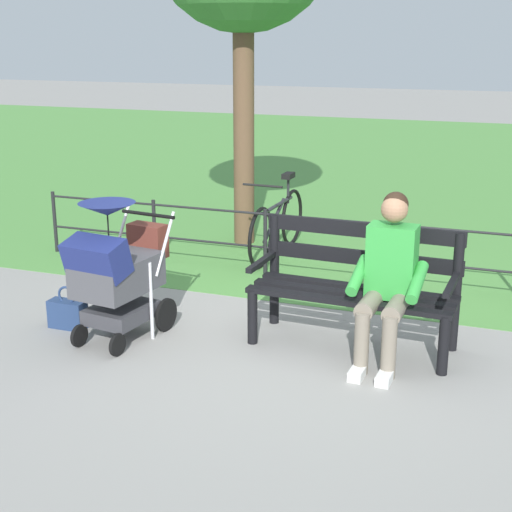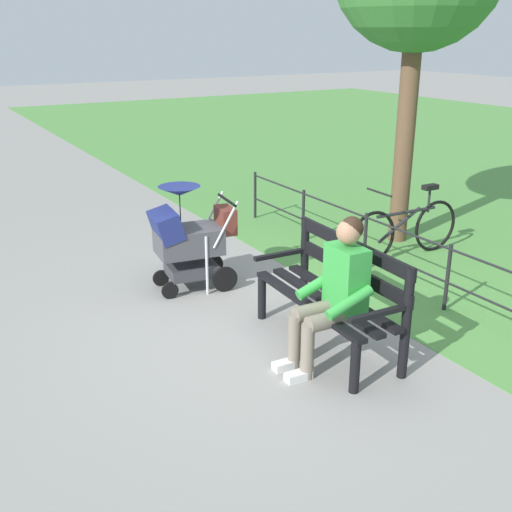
{
  "view_description": "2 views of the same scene",
  "coord_description": "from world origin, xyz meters",
  "px_view_note": "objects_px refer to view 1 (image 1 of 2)",
  "views": [
    {
      "loc": [
        -1.81,
        5.35,
        2.38
      ],
      "look_at": [
        0.16,
        0.03,
        0.69
      ],
      "focal_mm": 52.19,
      "sensor_mm": 36.0,
      "label": 1
    },
    {
      "loc": [
        -4.59,
        3.0,
        2.66
      ],
      "look_at": [
        0.13,
        0.24,
        0.66
      ],
      "focal_mm": 43.46,
      "sensor_mm": 36.0,
      "label": 2
    }
  ],
  "objects_px": {
    "stroller": "(117,269)",
    "bicycle": "(277,224)",
    "park_bench": "(356,281)",
    "person_on_bench": "(388,275)",
    "handbag": "(68,313)"
  },
  "relations": [
    {
      "from": "stroller",
      "to": "bicycle",
      "type": "height_order",
      "value": "stroller"
    },
    {
      "from": "stroller",
      "to": "park_bench",
      "type": "bearing_deg",
      "value": -162.06
    },
    {
      "from": "person_on_bench",
      "to": "bicycle",
      "type": "bearing_deg",
      "value": -54.84
    },
    {
      "from": "stroller",
      "to": "bicycle",
      "type": "bearing_deg",
      "value": -98.92
    },
    {
      "from": "park_bench",
      "to": "stroller",
      "type": "height_order",
      "value": "stroller"
    },
    {
      "from": "park_bench",
      "to": "bicycle",
      "type": "relative_size",
      "value": 0.98
    },
    {
      "from": "park_bench",
      "to": "handbag",
      "type": "bearing_deg",
      "value": 12.59
    },
    {
      "from": "park_bench",
      "to": "person_on_bench",
      "type": "xyz_separation_m",
      "value": [
        -0.29,
        0.22,
        0.15
      ]
    },
    {
      "from": "park_bench",
      "to": "bicycle",
      "type": "bearing_deg",
      "value": -57.25
    },
    {
      "from": "park_bench",
      "to": "person_on_bench",
      "type": "relative_size",
      "value": 1.27
    },
    {
      "from": "person_on_bench",
      "to": "handbag",
      "type": "relative_size",
      "value": 3.45
    },
    {
      "from": "stroller",
      "to": "handbag",
      "type": "bearing_deg",
      "value": -6.48
    },
    {
      "from": "bicycle",
      "to": "park_bench",
      "type": "bearing_deg",
      "value": 122.75
    },
    {
      "from": "stroller",
      "to": "handbag",
      "type": "height_order",
      "value": "stroller"
    },
    {
      "from": "park_bench",
      "to": "handbag",
      "type": "distance_m",
      "value": 2.43
    }
  ]
}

